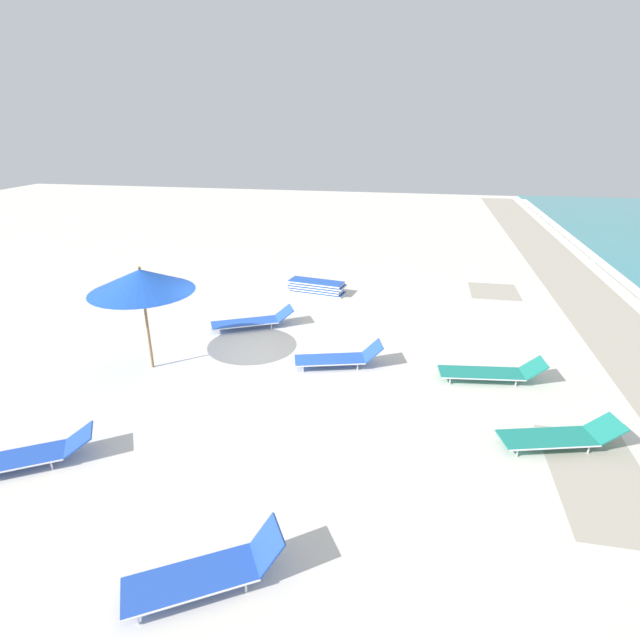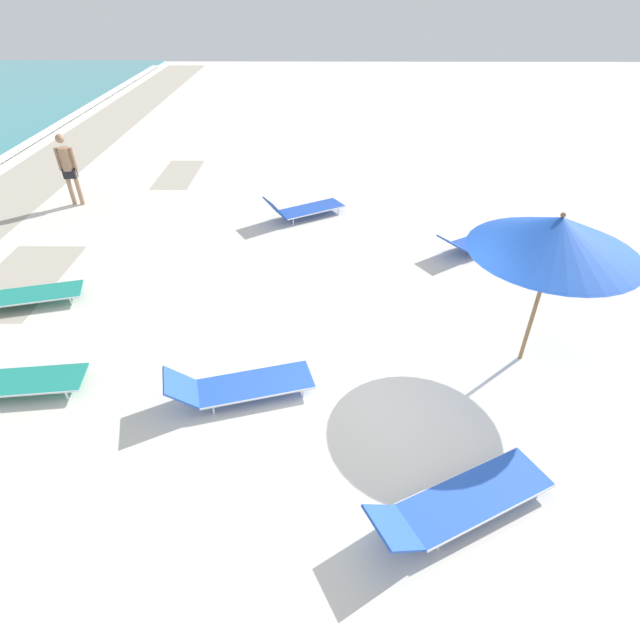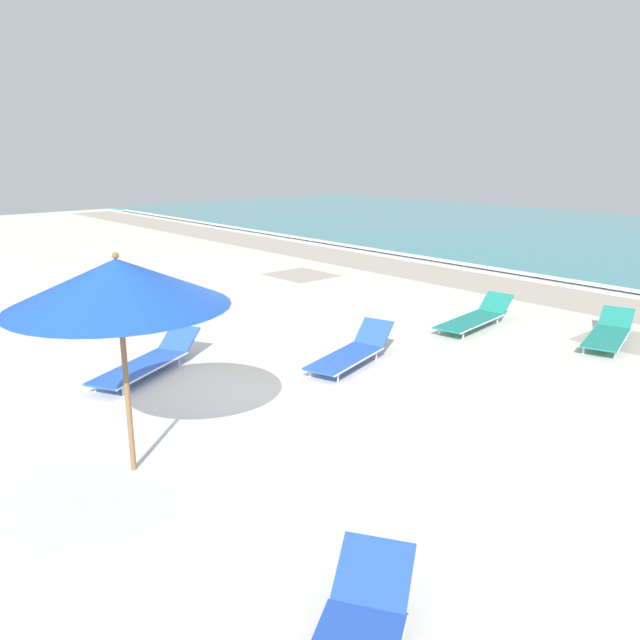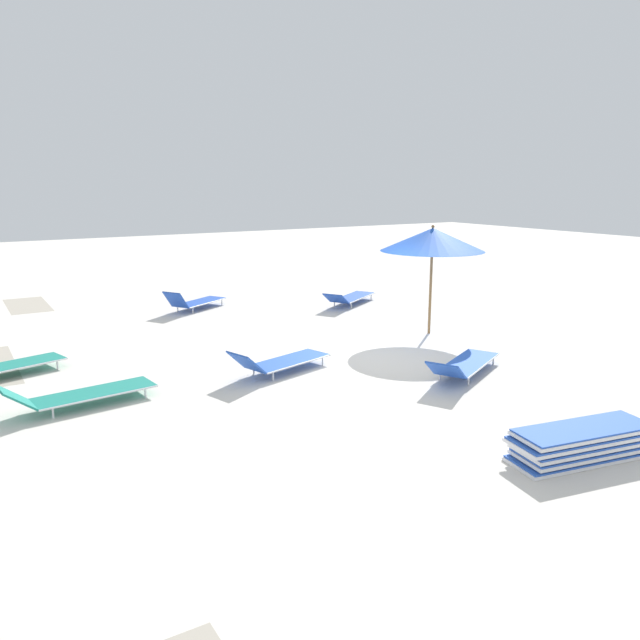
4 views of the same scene
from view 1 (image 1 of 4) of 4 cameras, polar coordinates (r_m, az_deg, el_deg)
The scene contains 9 objects.
ground_plane at distance 12.35m, azimuth -7.37°, elevation -4.66°, with size 60.00×60.00×0.16m.
beach_umbrella at distance 11.67m, azimuth -19.77°, elevation 4.24°, with size 2.31×2.31×2.45m.
lounger_stack at distance 16.70m, azimuth -0.38°, elevation 3.81°, with size 0.95×2.00×0.41m.
sun_lounger_under_umbrella at distance 7.06m, azimuth -12.66°, elevation -26.23°, with size 1.52×2.00×0.62m.
sun_lounger_beside_umbrella at distance 10.03m, azimuth 25.72°, elevation -11.85°, with size 1.14×2.21×0.48m.
sun_lounger_near_water_left at distance 11.76m, azimuth 2.20°, elevation -4.31°, with size 1.13×2.13×0.56m.
sun_lounger_near_water_right at distance 14.01m, azimuth -7.68°, elevation -0.07°, with size 1.56×2.30×0.50m.
sun_lounger_mid_beach_solo at distance 11.77m, azimuth 19.00°, elevation -5.63°, with size 0.87×2.32×0.52m.
sun_lounger_mid_beach_pair_a at distance 9.96m, azimuth -31.02°, elevation -13.22°, with size 1.71×2.26×0.47m.
Camera 1 is at (10.45, 3.62, 5.44)m, focal length 28.00 mm.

